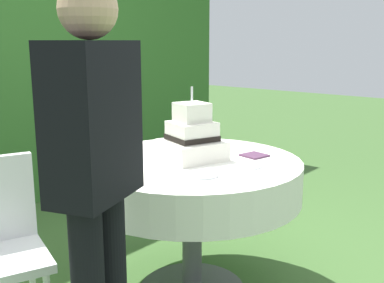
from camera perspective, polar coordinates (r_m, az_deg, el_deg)
cake_table at (r=2.54m, az=0.01°, el=-4.80°), size 1.18×1.18×0.77m
wedding_cake at (r=2.50m, az=0.00°, el=0.38°), size 0.37×0.37×0.39m
serving_plate_near at (r=2.82m, az=2.21°, el=-0.55°), size 0.14×0.14×0.01m
serving_plate_far at (r=2.39m, az=7.12°, el=-2.98°), size 0.12×0.12×0.01m
serving_plate_left at (r=2.22m, az=1.42°, el=-4.09°), size 0.14×0.14×0.01m
serving_plate_right at (r=2.53m, az=-10.42°, el=-2.23°), size 0.12×0.12×0.01m
napkin_stack at (r=2.61m, az=7.64°, el=-1.69°), size 0.15×0.15×0.01m
standing_person at (r=1.69m, az=-11.73°, el=-4.18°), size 0.41×0.31×1.60m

